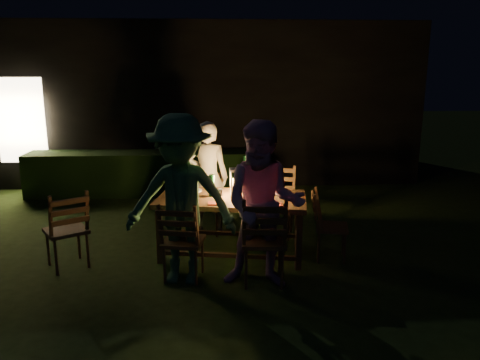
{
  "coord_description": "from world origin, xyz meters",
  "views": [
    {
      "loc": [
        0.85,
        -4.89,
        2.34
      ],
      "look_at": [
        1.18,
        0.97,
        0.92
      ],
      "focal_mm": 35.0,
      "sensor_mm": 36.0,
      "label": 1
    }
  ],
  "objects": [
    {
      "name": "wineglass_d",
      "position": [
        1.7,
        0.79,
        0.85
      ],
      "size": [
        0.06,
        0.06,
        0.18
      ],
      "primitive_type": null,
      "color": "#59070F",
      "rests_on": "dining_table"
    },
    {
      "name": "person_house_side",
      "position": [
        0.76,
        1.6,
        0.81
      ],
      "size": [
        0.64,
        0.48,
        1.61
      ],
      "primitive_type": "imported",
      "rotation": [
        0.0,
        0.0,
        2.97
      ],
      "color": "beige",
      "rests_on": "ground"
    },
    {
      "name": "plate_near_left",
      "position": [
        0.48,
        0.59,
        0.77
      ],
      "size": [
        0.25,
        0.25,
        0.01
      ],
      "primitive_type": "cylinder",
      "color": "white",
      "rests_on": "dining_table"
    },
    {
      "name": "wineglass_c",
      "position": [
        1.31,
        0.39,
        0.85
      ],
      "size": [
        0.06,
        0.06,
        0.18
      ],
      "primitive_type": null,
      "color": "#59070F",
      "rests_on": "dining_table"
    },
    {
      "name": "wineglass_b",
      "position": [
        0.33,
        0.72,
        0.85
      ],
      "size": [
        0.06,
        0.06,
        0.18
      ],
      "primitive_type": null,
      "color": "#59070F",
      "rests_on": "dining_table"
    },
    {
      "name": "napkin_left",
      "position": [
        0.86,
        0.43,
        0.77
      ],
      "size": [
        0.18,
        0.14,
        0.01
      ],
      "primitive_type": "cube",
      "color": "red",
      "rests_on": "dining_table"
    },
    {
      "name": "person_opp_right",
      "position": [
        1.37,
        -0.17,
        0.91
      ],
      "size": [
        0.98,
        0.82,
        1.82
      ],
      "primitive_type": "imported",
      "rotation": [
        0.0,
        0.0,
        -0.17
      ],
      "color": "#BA80AA",
      "rests_on": "ground"
    },
    {
      "name": "phone",
      "position": [
        0.4,
        0.53,
        0.77
      ],
      "size": [
        0.14,
        0.07,
        0.01
      ],
      "primitive_type": "cube",
      "color": "black",
      "rests_on": "dining_table"
    },
    {
      "name": "chair_spare",
      "position": [
        -0.9,
        0.42,
        0.3
      ],
      "size": [
        0.63,
        0.64,
        1.0
      ],
      "rotation": [
        0.0,
        0.0,
        0.57
      ],
      "color": "#432B16",
      "rests_on": "ground"
    },
    {
      "name": "garden_envelope",
      "position": [
        -0.01,
        6.15,
        1.58
      ],
      "size": [
        40.0,
        40.0,
        3.2
      ],
      "color": "black",
      "rests_on": "ground"
    },
    {
      "name": "wineglass_a",
      "position": [
        0.81,
        1.04,
        0.85
      ],
      "size": [
        0.06,
        0.06,
        0.18
      ],
      "primitive_type": null,
      "color": "#59070F",
      "rests_on": "dining_table"
    },
    {
      "name": "bottle_bucket_a",
      "position": [
        1.33,
        2.04,
        0.8
      ],
      "size": [
        0.07,
        0.07,
        0.32
      ],
      "primitive_type": "cylinder",
      "color": "#0F471E",
      "rests_on": "side_table"
    },
    {
      "name": "lantern",
      "position": [
        1.12,
        0.76,
        0.92
      ],
      "size": [
        0.16,
        0.16,
        0.35
      ],
      "color": "white",
      "rests_on": "dining_table"
    },
    {
      "name": "wineglass_e",
      "position": [
        0.91,
        0.44,
        0.85
      ],
      "size": [
        0.06,
        0.06,
        0.18
      ],
      "primitive_type": null,
      "color": "silver",
      "rests_on": "dining_table"
    },
    {
      "name": "napkin_right",
      "position": [
        1.56,
        0.33,
        0.77
      ],
      "size": [
        0.18,
        0.14,
        0.01
      ],
      "primitive_type": "cube",
      "color": "red",
      "rests_on": "dining_table"
    },
    {
      "name": "ice_bucket",
      "position": [
        1.38,
        2.08,
        0.75
      ],
      "size": [
        0.3,
        0.3,
        0.22
      ],
      "primitive_type": "cylinder",
      "color": "#A5A8AD",
      "rests_on": "side_table"
    },
    {
      "name": "plate_far_left",
      "position": [
        0.56,
        1.03,
        0.77
      ],
      "size": [
        0.25,
        0.25,
        0.01
      ],
      "primitive_type": "cylinder",
      "color": "white",
      "rests_on": "dining_table"
    },
    {
      "name": "chair_near_left",
      "position": [
        0.49,
        0.03,
        0.29
      ],
      "size": [
        0.51,
        0.54,
        0.97
      ],
      "rotation": [
        0.0,
        0.0,
        -0.2
      ],
      "color": "#432B16",
      "rests_on": "ground"
    },
    {
      "name": "person_opp_left",
      "position": [
        0.48,
        -0.02,
        0.94
      ],
      "size": [
        1.31,
        0.89,
        1.87
      ],
      "primitive_type": "imported",
      "rotation": [
        0.0,
        0.0,
        -0.17
      ],
      "color": "#2F5E3E",
      "rests_on": "ground"
    },
    {
      "name": "plate_near_right",
      "position": [
        1.47,
        0.43,
        0.77
      ],
      "size": [
        0.25,
        0.25,
        0.01
      ],
      "primitive_type": "cylinder",
      "color": "white",
      "rests_on": "dining_table"
    },
    {
      "name": "chair_near_right",
      "position": [
        1.38,
        -0.12,
        0.32
      ],
      "size": [
        0.51,
        0.54,
        1.06
      ],
      "rotation": [
        0.0,
        0.0,
        -0.07
      ],
      "color": "#432B16",
      "rests_on": "ground"
    },
    {
      "name": "bottle_bucket_b",
      "position": [
        1.43,
        2.12,
        0.8
      ],
      "size": [
        0.07,
        0.07,
        0.32
      ],
      "primitive_type": "cylinder",
      "color": "#0F471E",
      "rests_on": "side_table"
    },
    {
      "name": "plate_far_right",
      "position": [
        1.54,
        0.86,
        0.77
      ],
      "size": [
        0.25,
        0.25,
        0.01
      ],
      "primitive_type": "cylinder",
      "color": "white",
      "rests_on": "dining_table"
    },
    {
      "name": "dining_table",
      "position": [
        1.06,
        0.72,
        0.69
      ],
      "size": [
        1.96,
        1.2,
        0.76
      ],
      "rotation": [
        0.0,
        0.0,
        -0.17
      ],
      "color": "#432B16",
      "rests_on": "ground"
    },
    {
      "name": "chair_far_right",
      "position": [
        1.74,
        1.39,
        0.31
      ],
      "size": [
        0.56,
        0.59,
        1.01
      ],
      "rotation": [
        0.0,
        0.0,
        2.88
      ],
      "color": "#432B16",
      "rests_on": "ground"
    },
    {
      "name": "chair_far_left",
      "position": [
        0.75,
        1.55,
        0.28
      ],
      "size": [
        0.49,
        0.52,
        0.92
      ],
      "rotation": [
        0.0,
        0.0,
        2.93
      ],
      "color": "#432B16",
      "rests_on": "ground"
    },
    {
      "name": "bottle_table",
      "position": [
        0.82,
        0.76,
        0.9
      ],
      "size": [
        0.07,
        0.07,
        0.28
      ],
      "primitive_type": "cylinder",
      "color": "#0F471E",
      "rests_on": "dining_table"
    },
    {
      "name": "side_table",
      "position": [
        1.38,
        2.08,
        0.56
      ],
      "size": [
        0.47,
        0.47,
        0.64
      ],
      "color": "olive",
      "rests_on": "ground"
    },
    {
      "name": "chair_end",
      "position": [
        2.28,
        0.51,
        0.27
      ],
      "size": [
        0.51,
        0.49,
        0.9
      ],
      "rotation": [
        0.0,
        0.0,
        -1.79
      ],
      "color": "#432B16",
      "rests_on": "ground"
    }
  ]
}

